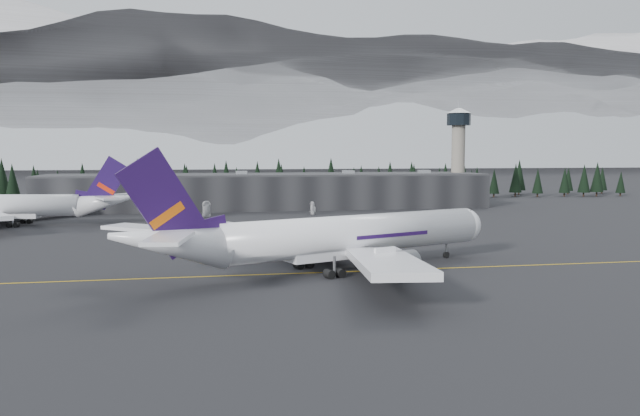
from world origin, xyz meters
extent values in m
plane|color=black|center=(0.00, 0.00, 0.00)|extent=(1400.00, 1400.00, 0.00)
cube|color=gold|center=(0.00, -2.00, 0.01)|extent=(400.00, 0.40, 0.02)
cube|color=black|center=(0.00, 125.00, 6.00)|extent=(160.00, 30.00, 12.00)
cube|color=#333335|center=(0.00, 125.00, 12.30)|extent=(160.00, 30.00, 0.60)
cylinder|color=gray|center=(75.00, 128.00, 16.00)|extent=(5.20, 5.20, 32.00)
cylinder|color=black|center=(75.00, 128.00, 33.25)|extent=(9.20, 9.20, 4.50)
cone|color=silver|center=(75.00, 128.00, 36.70)|extent=(10.00, 10.00, 2.00)
cube|color=black|center=(0.00, 162.00, 7.50)|extent=(360.00, 20.00, 15.00)
cylinder|color=white|center=(2.91, 0.65, 6.09)|extent=(49.95, 24.54, 6.65)
sphere|color=white|center=(26.69, 9.82, 6.09)|extent=(6.65, 6.65, 6.65)
cone|color=white|center=(-28.10, -11.31, 7.09)|extent=(19.76, 12.90, 9.63)
cube|color=white|center=(-9.47, 14.29, 4.32)|extent=(29.27, 27.03, 2.84)
cylinder|color=gray|center=(-1.07, 10.99, 2.44)|extent=(8.23, 6.52, 4.21)
cube|color=white|center=(2.89, -17.76, 4.32)|extent=(12.54, 31.89, 2.84)
cylinder|color=gray|center=(6.90, -9.68, 2.44)|extent=(8.23, 6.52, 4.21)
cube|color=#240E44|center=(-28.62, -11.51, 12.74)|extent=(13.29, 5.57, 16.50)
cube|color=#DC5C0C|center=(-28.41, -11.43, 11.08)|extent=(5.26, 2.52, 4.06)
cube|color=white|center=(-32.56, -5.90, 8.64)|extent=(12.62, 11.54, 0.55)
cube|color=white|center=(-27.78, -18.31, 8.64)|extent=(6.81, 12.81, 0.55)
cylinder|color=black|center=(22.56, 8.23, 1.66)|extent=(0.55, 0.55, 3.32)
cylinder|color=black|center=(-6.12, 2.52, 1.66)|extent=(0.55, 0.55, 3.32)
cylinder|color=black|center=(-2.53, -6.79, 1.66)|extent=(0.55, 0.55, 3.32)
cone|color=silver|center=(-50.72, 78.53, 6.56)|extent=(17.79, 8.02, 8.90)
cube|color=silver|center=(-73.39, 97.04, 4.00)|extent=(22.97, 28.32, 2.63)
cylinder|color=gray|center=(-80.13, 92.12, 2.25)|extent=(7.05, 4.61, 3.89)
cube|color=#200E44|center=(-50.21, 78.47, 11.78)|extent=(12.95, 1.95, 15.26)
cube|color=red|center=(-50.41, 78.49, 10.25)|extent=(5.03, 1.12, 3.76)
cube|color=silver|center=(-49.36, 72.19, 7.99)|extent=(8.74, 12.17, 0.51)
cube|color=silver|center=(-48.00, 84.41, 7.99)|extent=(10.39, 11.81, 0.51)
cylinder|color=black|center=(-74.65, 76.56, 1.54)|extent=(0.51, 0.51, 3.07)
cylinder|color=black|center=(-73.63, 85.72, 1.54)|extent=(0.51, 0.51, 3.07)
imported|color=silver|center=(-22.90, 93.29, 0.74)|extent=(4.45, 5.83, 1.47)
imported|color=silver|center=(11.62, 96.29, 0.75)|extent=(4.73, 3.19, 1.50)
camera|label=1|loc=(-22.66, -104.11, 20.04)|focal=35.00mm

